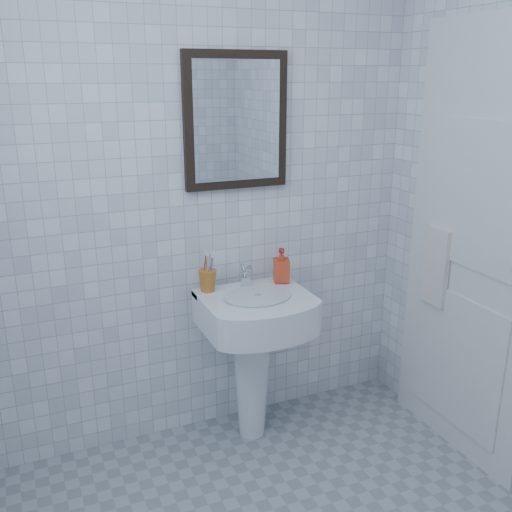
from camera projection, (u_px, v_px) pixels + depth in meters
name	position (u px, v px, depth m)	size (l,w,h in m)	color
wall_back	(197.00, 188.00, 2.65)	(2.20, 0.02, 2.50)	white
washbasin	(253.00, 341.00, 2.75)	(0.51, 0.37, 0.78)	white
faucet	(246.00, 277.00, 2.74)	(0.05, 0.11, 0.12)	silver
toothbrush_cup	(208.00, 281.00, 2.68)	(0.09, 0.09, 0.10)	#BF6925
soap_dispenser	(281.00, 265.00, 2.80)	(0.08, 0.08, 0.17)	red
wall_mirror	(236.00, 121.00, 2.61)	(0.50, 0.04, 0.62)	black
bathroom_door	(473.00, 250.00, 2.57)	(0.04, 0.80, 2.00)	white
towel_ring	(442.00, 230.00, 2.70)	(0.18, 0.18, 0.01)	silver
hand_towel	(435.00, 266.00, 2.75)	(0.03, 0.16, 0.38)	white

